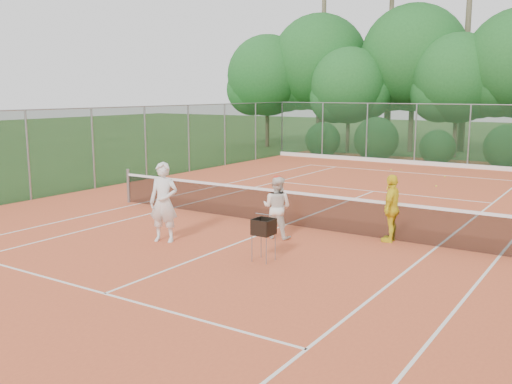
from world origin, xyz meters
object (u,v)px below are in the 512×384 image
player_center_grp (277,207)px  player_yellow (392,208)px  player_white (164,202)px  ball_hopper (264,228)px

player_center_grp → player_yellow: bearing=26.4°
player_white → player_center_grp: player_white is taller
player_white → player_yellow: bearing=12.9°
player_white → ball_hopper: player_white is taller
player_center_grp → ball_hopper: size_ratio=1.71×
player_white → ball_hopper: bearing=-21.7°
player_white → player_yellow: 5.49m
player_white → ball_hopper: size_ratio=2.09×
ball_hopper → player_center_grp: bearing=128.6°
player_center_grp → ball_hopper: (0.79, -1.85, -0.05)m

